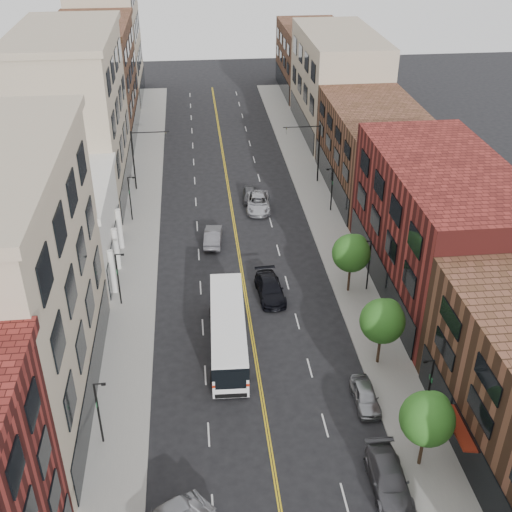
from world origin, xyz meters
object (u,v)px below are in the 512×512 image
object	(u,v)px
car_parked_far	(365,396)
car_lane_b	(258,203)
car_lane_behind	(213,236)
car_lane_a	(270,289)
car_lane_c	(250,195)
city_bus	(228,329)
car_parked_mid	(389,479)

from	to	relation	value
car_parked_far	car_lane_b	bearing A→B (deg)	97.85
car_parked_far	car_lane_behind	xyz separation A→B (m)	(-9.68, 24.35, 0.09)
car_lane_a	car_lane_b	bearing A→B (deg)	83.25
car_parked_far	car_lane_behind	distance (m)	26.21
car_lane_c	car_lane_behind	bearing A→B (deg)	-111.87
car_parked_far	car_lane_b	xyz separation A→B (m)	(-4.24, 31.63, 0.09)
car_lane_a	city_bus	bearing A→B (deg)	-125.47
car_parked_mid	car_parked_far	world-z (taller)	car_parked_mid
car_lane_b	car_parked_mid	bearing A→B (deg)	-79.36
car_parked_mid	car_lane_behind	size ratio (longest dim) A/B	1.13
car_parked_far	car_lane_b	world-z (taller)	car_lane_b
car_lane_c	car_parked_far	bearing A→B (deg)	-77.69
car_parked_far	car_lane_c	size ratio (longest dim) A/B	1.05
car_parked_far	car_lane_a	xyz separation A→B (m)	(-5.08, 14.18, 0.09)
car_lane_behind	car_lane_b	distance (m)	9.09
city_bus	car_lane_a	distance (m)	8.09
city_bus	car_lane_behind	bearing A→B (deg)	93.48
car_lane_behind	car_lane_c	bearing A→B (deg)	-110.04
city_bus	car_lane_a	bearing A→B (deg)	60.61
car_parked_mid	car_lane_c	size ratio (longest dim) A/B	1.38
car_parked_mid	car_lane_behind	world-z (taller)	car_lane_behind
car_lane_behind	car_parked_far	bearing A→B (deg)	117.52
city_bus	car_lane_b	xyz separation A→B (m)	(5.02, 24.29, -1.03)
city_bus	car_lane_b	distance (m)	24.82
car_lane_b	car_lane_c	world-z (taller)	car_lane_b
car_lane_a	car_lane_b	xyz separation A→B (m)	(0.84, 17.45, 0.00)
car_lane_behind	car_lane_a	world-z (taller)	car_lane_a
city_bus	car_parked_far	xyz separation A→B (m)	(9.26, -7.34, -1.12)
car_lane_b	city_bus	bearing A→B (deg)	-96.62
city_bus	car_parked_mid	bearing A→B (deg)	-56.91
city_bus	car_parked_far	bearing A→B (deg)	-36.32
city_bus	car_lane_b	size ratio (longest dim) A/B	2.15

